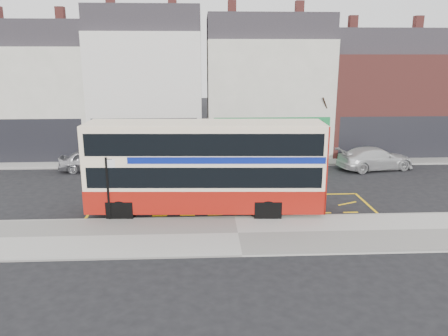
{
  "coord_description": "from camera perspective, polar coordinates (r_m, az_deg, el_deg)",
  "views": [
    {
      "loc": [
        -1.45,
        -19.46,
        7.44
      ],
      "look_at": [
        -0.38,
        2.0,
        1.88
      ],
      "focal_mm": 35.0,
      "sensor_mm": 36.0,
      "label": 1
    }
  ],
  "objects": [
    {
      "name": "road_markings",
      "position": [
        22.38,
        1.02,
        -4.9
      ],
      "size": [
        14.0,
        3.4,
        0.01
      ],
      "primitive_type": null,
      "color": "yellow",
      "rests_on": "ground"
    },
    {
      "name": "far_pavement",
      "position": [
        31.37,
        -0.13,
        0.93
      ],
      "size": [
        50.0,
        3.0,
        0.15
      ],
      "primitive_type": "cube",
      "color": "#A5A39C",
      "rests_on": "ground"
    },
    {
      "name": "street_tree_right",
      "position": [
        32.6,
        12.71,
        8.1
      ],
      "size": [
        2.72,
        2.72,
        5.87
      ],
      "color": "black",
      "rests_on": "ground"
    },
    {
      "name": "terrace_far_left",
      "position": [
        36.59,
        -22.39,
        9.33
      ],
      "size": [
        8.0,
        8.01,
        10.8
      ],
      "color": "silver",
      "rests_on": "ground"
    },
    {
      "name": "terrace_green_shop",
      "position": [
        34.88,
        5.39,
        10.55
      ],
      "size": [
        9.0,
        8.01,
        11.3
      ],
      "color": "silver",
      "rests_on": "ground"
    },
    {
      "name": "car_silver",
      "position": [
        30.17,
        -16.84,
        0.99
      ],
      "size": [
        4.35,
        2.14,
        1.43
      ],
      "primitive_type": "imported",
      "rotation": [
        0.0,
        0.0,
        1.68
      ],
      "color": "#AEADB2",
      "rests_on": "ground"
    },
    {
      "name": "terrace_left",
      "position": [
        34.75,
        -9.72,
        10.81
      ],
      "size": [
        8.0,
        8.01,
        11.8
      ],
      "color": "silver",
      "rests_on": "ground"
    },
    {
      "name": "pavement",
      "position": [
        18.73,
        1.83,
        -8.66
      ],
      "size": [
        40.0,
        4.0,
        0.15
      ],
      "primitive_type": "cube",
      "color": "#A5A39C",
      "rests_on": "ground"
    },
    {
      "name": "street_tree_left",
      "position": [
        35.11,
        -27.1,
        7.15
      ],
      "size": [
        2.65,
        2.65,
        5.73
      ],
      "color": "black",
      "rests_on": "ground"
    },
    {
      "name": "ground",
      "position": [
        20.88,
        1.31,
        -6.37
      ],
      "size": [
        120.0,
        120.0,
        0.0
      ],
      "primitive_type": "plane",
      "color": "black",
      "rests_on": "ground"
    },
    {
      "name": "car_white",
      "position": [
        30.93,
        19.14,
        1.19
      ],
      "size": [
        5.45,
        3.04,
        1.49
      ],
      "primitive_type": "imported",
      "rotation": [
        0.0,
        0.0,
        1.76
      ],
      "color": "silver",
      "rests_on": "ground"
    },
    {
      "name": "terrace_right",
      "position": [
        37.27,
        19.39,
        9.29
      ],
      "size": [
        9.0,
        8.01,
        10.3
      ],
      "color": "brown",
      "rests_on": "ground"
    },
    {
      "name": "kerb",
      "position": [
        20.51,
        1.39,
        -6.55
      ],
      "size": [
        40.0,
        0.15,
        0.15
      ],
      "primitive_type": "cube",
      "color": "gray",
      "rests_on": "ground"
    },
    {
      "name": "bus_stop_post",
      "position": [
        20.3,
        -14.79,
        -1.82
      ],
      "size": [
        0.73,
        0.13,
        2.91
      ],
      "rotation": [
        0.0,
        0.0,
        0.04
      ],
      "color": "black",
      "rests_on": "pavement"
    },
    {
      "name": "car_grey",
      "position": [
        29.37,
        -0.88,
        1.19
      ],
      "size": [
        4.35,
        2.54,
        1.35
      ],
      "primitive_type": "imported",
      "rotation": [
        0.0,
        0.0,
        1.28
      ],
      "color": "#46484F",
      "rests_on": "ground"
    },
    {
      "name": "double_decker_bus",
      "position": [
        20.75,
        -2.36,
        0.23
      ],
      "size": [
        11.19,
        3.08,
        4.43
      ],
      "rotation": [
        0.0,
        0.0,
        -0.05
      ],
      "color": "#FAE3BE",
      "rests_on": "ground"
    }
  ]
}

